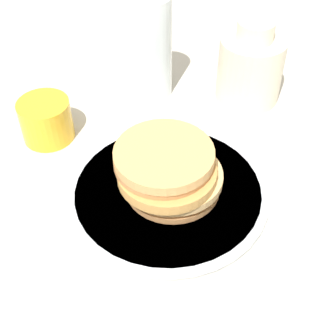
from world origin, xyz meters
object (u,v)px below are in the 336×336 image
object	(u,v)px
juice_glass	(46,120)
water_bottle_near	(150,46)
cream_jug	(250,66)
pancake_stack	(168,171)
plate	(168,191)

from	to	relation	value
juice_glass	water_bottle_near	distance (m)	0.22
juice_glass	cream_jug	distance (m)	0.35
pancake_stack	plate	bearing A→B (deg)	-159.63
juice_glass	water_bottle_near	bearing A→B (deg)	80.43
cream_jug	plate	bearing A→B (deg)	-77.99
pancake_stack	cream_jug	world-z (taller)	cream_jug
pancake_stack	juice_glass	size ratio (longest dim) A/B	1.82
pancake_stack	water_bottle_near	distance (m)	0.26
pancake_stack	juice_glass	world-z (taller)	pancake_stack
pancake_stack	juice_glass	xyz separation A→B (m)	(-0.23, -0.04, -0.02)
plate	pancake_stack	bearing A→B (deg)	20.37
water_bottle_near	pancake_stack	bearing A→B (deg)	-40.53
plate	water_bottle_near	bearing A→B (deg)	139.38
pancake_stack	cream_jug	size ratio (longest dim) A/B	1.02
juice_glass	water_bottle_near	xyz separation A→B (m)	(0.03, 0.20, 0.06)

